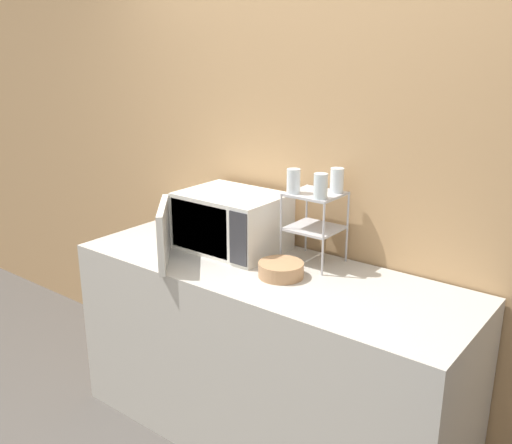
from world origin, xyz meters
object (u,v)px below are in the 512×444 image
at_px(glass_back_right, 337,180).
at_px(bowl, 281,270).
at_px(glass_front_left, 293,181).
at_px(dish_rack, 315,213).
at_px(microwave, 228,222).
at_px(glass_front_right, 321,186).

distance_m(glass_back_right, bowl, 0.49).
height_order(glass_front_left, bowl, glass_front_left).
distance_m(glass_front_left, glass_back_right, 0.20).
bearing_deg(dish_rack, microwave, -166.69).
bearing_deg(glass_front_right, glass_front_left, 177.58).
xyz_separation_m(glass_front_left, bowl, (0.05, -0.17, -0.37)).
relative_size(glass_back_right, glass_front_right, 1.00).
xyz_separation_m(microwave, glass_back_right, (0.52, 0.17, 0.26)).
xyz_separation_m(microwave, dish_rack, (0.45, 0.11, 0.10)).
distance_m(microwave, bowl, 0.46).
xyz_separation_m(microwave, bowl, (0.42, -0.13, -0.11)).
relative_size(glass_front_left, glass_back_right, 1.00).
height_order(dish_rack, glass_front_right, glass_front_right).
bearing_deg(dish_rack, glass_back_right, 43.34).
distance_m(dish_rack, glass_front_left, 0.19).
xyz_separation_m(dish_rack, glass_front_left, (-0.08, -0.07, 0.16)).
relative_size(glass_back_right, bowl, 0.55).
xyz_separation_m(glass_front_left, glass_back_right, (0.15, 0.14, 0.00)).
distance_m(microwave, glass_front_right, 0.58).
height_order(glass_back_right, glass_front_right, same).
height_order(glass_back_right, bowl, glass_back_right).
xyz_separation_m(dish_rack, bowl, (-0.02, -0.24, -0.22)).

